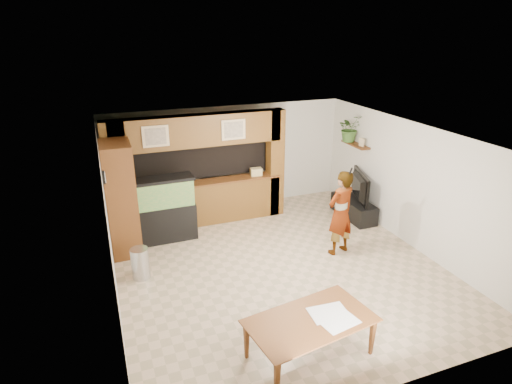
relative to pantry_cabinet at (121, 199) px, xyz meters
name	(u,v)px	position (x,y,z in m)	size (l,w,h in m)	color
floor	(279,267)	(2.70, -1.77, -1.16)	(6.50, 6.50, 0.00)	tan
ceiling	(281,137)	(2.70, -1.77, 1.44)	(6.50, 6.50, 0.00)	white
wall_back	(228,158)	(2.70, 1.48, 0.14)	(6.00, 6.00, 0.00)	beige
wall_left	(109,232)	(-0.30, -1.77, 0.14)	(6.50, 6.50, 0.00)	beige
wall_right	(412,186)	(5.70, -1.77, 0.14)	(6.50, 6.50, 0.00)	beige
partition	(196,169)	(1.75, 0.87, 0.16)	(4.20, 0.99, 2.60)	brown
wall_clock	(104,177)	(-0.27, -0.77, 0.74)	(0.05, 0.25, 0.25)	black
wall_shelf	(355,145)	(5.55, 0.18, 0.54)	(0.25, 0.90, 0.04)	brown
pantry_cabinet	(121,199)	(0.00, 0.00, 0.00)	(0.58, 0.95, 2.31)	brown
trash_can	(140,263)	(0.16, -1.19, -0.85)	(0.33, 0.33, 0.60)	#B2B2B7
aquarium	(165,210)	(0.87, 0.18, -0.46)	(1.29, 0.48, 1.43)	black
tv_stand	(354,208)	(5.35, -0.27, -0.93)	(0.50, 1.35, 0.45)	black
television	(356,186)	(5.35, -0.27, -0.36)	(1.21, 0.16, 0.69)	black
photo_frame	(362,142)	(5.55, -0.06, 0.66)	(0.03, 0.15, 0.20)	#C9B186
potted_plant	(350,128)	(5.52, 0.43, 0.89)	(0.60, 0.52, 0.66)	#385F26
person	(340,213)	(4.09, -1.65, -0.27)	(0.65, 0.42, 1.77)	#987853
microphone	(351,171)	(4.14, -1.81, 0.66)	(0.03, 0.03, 0.15)	black
dining_table	(311,339)	(2.15, -4.15, -0.85)	(1.76, 0.98, 0.62)	brown
newspaper_a	(329,313)	(2.45, -4.07, -0.53)	(0.54, 0.39, 0.01)	silver
newspaper_b	(339,321)	(2.49, -4.28, -0.53)	(0.52, 0.38, 0.01)	silver
counter_box	(256,172)	(3.16, 0.68, -0.03)	(0.27, 0.18, 0.18)	tan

